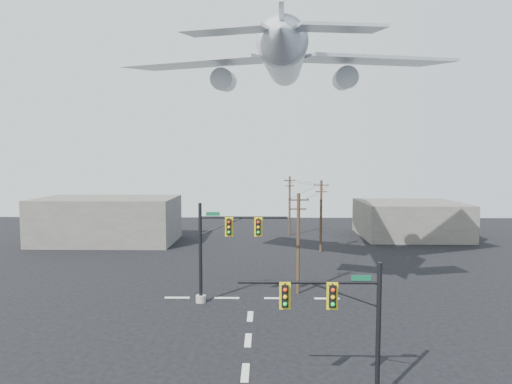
{
  "coord_description": "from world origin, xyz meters",
  "views": [
    {
      "loc": [
        0.95,
        -21.43,
        11.05
      ],
      "look_at": [
        0.47,
        5.0,
        9.06
      ],
      "focal_mm": 30.0,
      "sensor_mm": 36.0,
      "label": 1
    }
  ],
  "objects_px": {
    "utility_pole_a": "(298,241)",
    "utility_pole_c": "(290,205)",
    "utility_pole_b": "(321,215)",
    "signal_mast_near": "(348,327)",
    "signal_mast_far": "(219,250)",
    "airliner": "(284,61)"
  },
  "relations": [
    {
      "from": "signal_mast_near",
      "to": "utility_pole_b",
      "type": "relative_size",
      "value": 0.77
    },
    {
      "from": "signal_mast_near",
      "to": "utility_pole_a",
      "type": "xyz_separation_m",
      "value": [
        -0.96,
        15.86,
        0.86
      ]
    },
    {
      "from": "utility_pole_a",
      "to": "utility_pole_c",
      "type": "xyz_separation_m",
      "value": [
        0.93,
        27.21,
        0.17
      ]
    },
    {
      "from": "signal_mast_far",
      "to": "utility_pole_c",
      "type": "bearing_deg",
      "value": 76.31
    },
    {
      "from": "utility_pole_a",
      "to": "utility_pole_b",
      "type": "bearing_deg",
      "value": 71.31
    },
    {
      "from": "signal_mast_near",
      "to": "signal_mast_far",
      "type": "bearing_deg",
      "value": 118.27
    },
    {
      "from": "signal_mast_far",
      "to": "utility_pole_a",
      "type": "distance_m",
      "value": 6.73
    },
    {
      "from": "signal_mast_near",
      "to": "utility_pole_a",
      "type": "height_order",
      "value": "utility_pole_a"
    },
    {
      "from": "utility_pole_b",
      "to": "utility_pole_c",
      "type": "distance_m",
      "value": 11.7
    },
    {
      "from": "signal_mast_near",
      "to": "utility_pole_c",
      "type": "height_order",
      "value": "utility_pole_c"
    },
    {
      "from": "utility_pole_b",
      "to": "utility_pole_c",
      "type": "height_order",
      "value": "utility_pole_c"
    },
    {
      "from": "utility_pole_a",
      "to": "utility_pole_b",
      "type": "distance_m",
      "value": 16.41
    },
    {
      "from": "utility_pole_c",
      "to": "utility_pole_b",
      "type": "bearing_deg",
      "value": -99.02
    },
    {
      "from": "signal_mast_far",
      "to": "utility_pole_b",
      "type": "bearing_deg",
      "value": 60.72
    },
    {
      "from": "utility_pole_a",
      "to": "signal_mast_far",
      "type": "bearing_deg",
      "value": -163.81
    },
    {
      "from": "signal_mast_near",
      "to": "signal_mast_far",
      "type": "relative_size",
      "value": 0.86
    },
    {
      "from": "utility_pole_b",
      "to": "airliner",
      "type": "xyz_separation_m",
      "value": [
        -5.02,
        -11.0,
        15.51
      ]
    },
    {
      "from": "signal_mast_near",
      "to": "utility_pole_c",
      "type": "xyz_separation_m",
      "value": [
        -0.03,
        43.07,
        1.04
      ]
    },
    {
      "from": "signal_mast_near",
      "to": "signal_mast_far",
      "type": "xyz_separation_m",
      "value": [
        -7.24,
        13.47,
        0.65
      ]
    },
    {
      "from": "signal_mast_far",
      "to": "airliner",
      "type": "relative_size",
      "value": 0.24
    },
    {
      "from": "utility_pole_a",
      "to": "utility_pole_c",
      "type": "relative_size",
      "value": 0.96
    },
    {
      "from": "signal_mast_near",
      "to": "utility_pole_b",
      "type": "distance_m",
      "value": 31.94
    }
  ]
}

